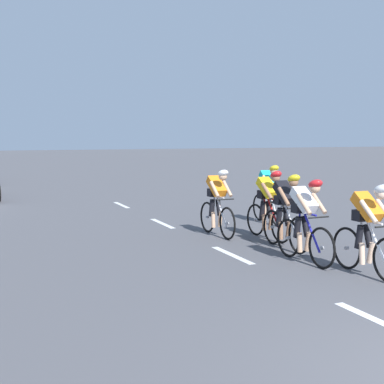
% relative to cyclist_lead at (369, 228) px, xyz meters
% --- Properties ---
extents(lane_markings_centre, '(0.14, 17.60, 0.01)m').
position_rel_cyclist_lead_xyz_m(lane_markings_centre, '(-1.34, 2.22, -0.78)').
color(lane_markings_centre, white).
rests_on(lane_markings_centre, ground).
extents(cyclist_lead, '(0.42, 1.72, 1.56)m').
position_rel_cyclist_lead_xyz_m(cyclist_lead, '(0.00, 0.00, 0.00)').
color(cyclist_lead, black).
rests_on(cyclist_lead, ground).
extents(cyclist_second, '(0.42, 1.72, 1.56)m').
position_rel_cyclist_lead_xyz_m(cyclist_second, '(-0.41, 1.17, 0.00)').
color(cyclist_second, black).
rests_on(cyclist_second, ground).
extents(cyclist_third, '(0.42, 1.72, 1.56)m').
position_rel_cyclist_lead_xyz_m(cyclist_third, '(-0.09, 2.31, 0.00)').
color(cyclist_third, black).
rests_on(cyclist_third, ground).
extents(cyclist_fourth, '(0.43, 1.72, 1.56)m').
position_rel_cyclist_lead_xyz_m(cyclist_fourth, '(0.12, 3.33, 0.00)').
color(cyclist_fourth, black).
rests_on(cyclist_fourth, ground).
extents(cyclist_fifth, '(0.42, 1.72, 1.56)m').
position_rel_cyclist_lead_xyz_m(cyclist_fifth, '(-0.75, 4.10, 0.00)').
color(cyclist_fifth, black).
rests_on(cyclist_fifth, ground).
extents(cyclist_sixth, '(0.43, 1.72, 1.56)m').
position_rel_cyclist_lead_xyz_m(cyclist_sixth, '(1.22, 5.17, 0.00)').
color(cyclist_sixth, black).
rests_on(cyclist_sixth, ground).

